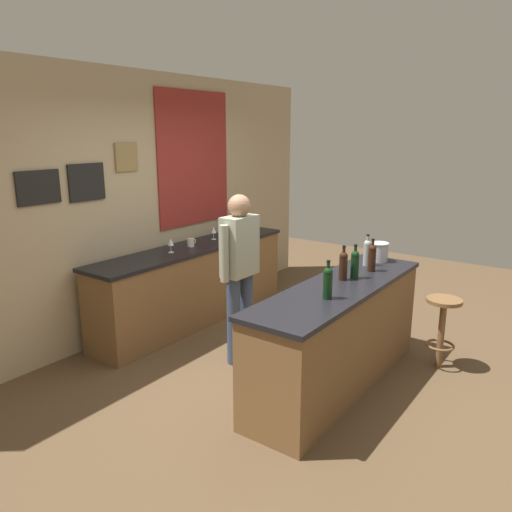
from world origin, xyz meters
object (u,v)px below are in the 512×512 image
(wine_bottle_d, at_px, (372,257))
(wine_bottle_e, at_px, (367,252))
(bartender, at_px, (240,267))
(wine_glass_b, at_px, (213,230))
(wine_bottle_a, at_px, (328,282))
(wine_glass_c, at_px, (238,228))
(bar_stool, at_px, (442,321))
(wine_glass_d, at_px, (235,225))
(wine_bottle_b, at_px, (343,265))
(wine_glass_a, at_px, (171,243))
(wine_bottle_c, at_px, (355,263))
(coffee_mug, at_px, (191,242))
(ice_bucket, at_px, (379,251))

(wine_bottle_d, distance_m, wine_bottle_e, 0.20)
(bartender, bearing_deg, wine_glass_b, 50.61)
(wine_bottle_a, relative_size, wine_glass_c, 1.97)
(bar_stool, relative_size, wine_glass_c, 4.39)
(bar_stool, distance_m, wine_glass_d, 2.79)
(bar_stool, distance_m, wine_glass_b, 2.78)
(wine_bottle_e, distance_m, wine_glass_b, 2.02)
(wine_bottle_b, xyz_separation_m, wine_bottle_d, (0.40, -0.09, 0.00))
(wine_glass_a, bearing_deg, wine_bottle_d, -75.89)
(wine_bottle_d, bearing_deg, wine_bottle_c, 174.34)
(wine_glass_c, relative_size, wine_glass_d, 1.00)
(wine_bottle_a, relative_size, coffee_mug, 2.45)
(wine_bottle_e, bearing_deg, bar_stool, -76.84)
(bar_stool, bearing_deg, bartender, 121.00)
(bartender, height_order, wine_bottle_e, bartender)
(bartender, distance_m, wine_glass_d, 1.71)
(wine_bottle_c, bearing_deg, wine_glass_c, 66.46)
(wine_bottle_d, relative_size, wine_glass_c, 1.97)
(ice_bucket, bearing_deg, wine_glass_b, 93.63)
(wine_glass_a, relative_size, wine_glass_b, 1.00)
(bartender, xyz_separation_m, wine_glass_a, (0.13, 1.04, 0.07))
(wine_bottle_a, xyz_separation_m, wine_bottle_c, (0.62, 0.06, 0.00))
(bar_stool, height_order, wine_bottle_e, wine_bottle_e)
(wine_bottle_e, distance_m, wine_glass_a, 2.07)
(wine_bottle_d, height_order, wine_glass_d, wine_bottle_d)
(ice_bucket, relative_size, wine_glass_b, 1.21)
(wine_bottle_d, bearing_deg, wine_glass_a, 104.11)
(wine_glass_a, bearing_deg, coffee_mug, 3.69)
(wine_bottle_a, bearing_deg, wine_glass_c, 54.00)
(wine_glass_d, bearing_deg, wine_bottle_e, -104.10)
(wine_glass_a, height_order, coffee_mug, wine_glass_a)
(bar_stool, relative_size, ice_bucket, 3.62)
(wine_glass_a, bearing_deg, bar_stool, -72.45)
(wine_bottle_d, bearing_deg, wine_bottle_e, 36.84)
(wine_glass_c, bearing_deg, wine_bottle_a, -126.00)
(wine_bottle_e, relative_size, ice_bucket, 1.63)
(wine_bottle_a, height_order, wine_glass_c, wine_bottle_a)
(wine_bottle_b, height_order, ice_bucket, wine_bottle_b)
(wine_bottle_e, bearing_deg, bartender, 131.54)
(wine_glass_a, bearing_deg, wine_glass_b, 4.51)
(bar_stool, distance_m, ice_bucket, 0.88)
(wine_glass_a, bearing_deg, wine_glass_d, 2.57)
(wine_bottle_d, xyz_separation_m, wine_glass_d, (0.66, 2.12, -0.05))
(wine_glass_c, height_order, coffee_mug, wine_glass_c)
(bartender, relative_size, coffee_mug, 12.96)
(wine_glass_d, bearing_deg, wine_glass_c, -130.03)
(bartender, distance_m, wine_bottle_c, 1.07)
(wine_glass_a, xyz_separation_m, wine_glass_b, (0.77, 0.06, 0.00))
(ice_bucket, bearing_deg, wine_bottle_c, -175.37)
(wine_bottle_e, bearing_deg, wine_bottle_b, -177.31)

